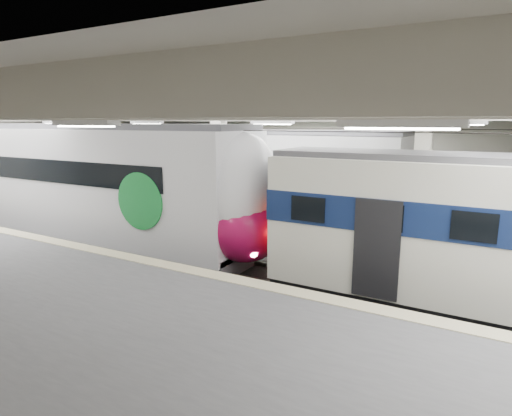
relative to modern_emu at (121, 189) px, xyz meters
The scene contains 3 objects.
station_hall 5.92m from the modern_emu, 17.24° to the right, with size 36.00×24.00×5.75m.
modern_emu is the anchor object (origin of this frame).
far_train 6.03m from the modern_emu, 65.75° to the left, with size 14.52×3.11×4.61m.
Camera 1 is at (7.15, -11.80, 4.97)m, focal length 30.00 mm.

